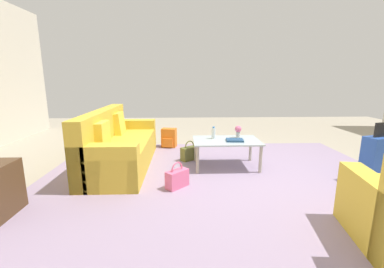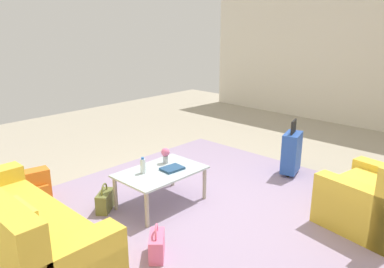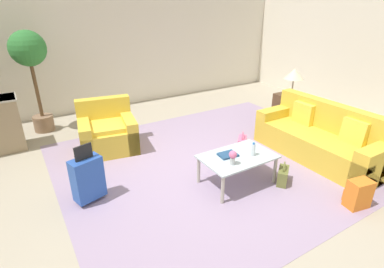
# 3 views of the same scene
# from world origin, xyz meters

# --- Properties ---
(ground_plane) EXTENTS (12.00, 12.00, 0.00)m
(ground_plane) POSITION_xyz_m (0.00, 0.00, 0.00)
(ground_plane) COLOR #A89E89
(area_rug) EXTENTS (5.20, 4.40, 0.01)m
(area_rug) POSITION_xyz_m (0.60, 0.20, 0.00)
(area_rug) COLOR #9984A3
(area_rug) RESTS_ON ground
(couch) EXTENTS (0.86, 2.21, 0.93)m
(couch) POSITION_xyz_m (2.19, -0.60, 0.32)
(couch) COLOR gold
(couch) RESTS_ON ground
(coffee_table) EXTENTS (1.07, 0.70, 0.46)m
(coffee_table) POSITION_xyz_m (0.40, -0.50, 0.40)
(coffee_table) COLOR silver
(coffee_table) RESTS_ON ground
(water_bottle) EXTENTS (0.06, 0.06, 0.20)m
(water_bottle) POSITION_xyz_m (0.60, -0.60, 0.55)
(water_bottle) COLOR silver
(water_bottle) RESTS_ON coffee_table
(coffee_table_book) EXTENTS (0.28, 0.22, 0.03)m
(coffee_table_book) POSITION_xyz_m (0.28, -0.42, 0.47)
(coffee_table_book) COLOR navy
(coffee_table_book) RESTS_ON coffee_table
(flower_vase) EXTENTS (0.11, 0.11, 0.21)m
(flower_vase) POSITION_xyz_m (0.18, -0.65, 0.58)
(flower_vase) COLOR #B2B7BC
(flower_vase) RESTS_ON coffee_table
(suitcase_blue) EXTENTS (0.44, 0.32, 0.85)m
(suitcase_blue) POSITION_xyz_m (-1.60, 0.20, 0.36)
(suitcase_blue) COLOR #2851AD
(suitcase_blue) RESTS_ON ground
(handbag_pink) EXTENTS (0.33, 0.32, 0.36)m
(handbag_pink) POSITION_xyz_m (1.19, 0.30, 0.13)
(handbag_pink) COLOR pink
(handbag_pink) RESTS_ON ground
(handbag_olive) EXTENTS (0.34, 0.31, 0.36)m
(handbag_olive) POSITION_xyz_m (0.99, -0.88, 0.13)
(handbag_olive) COLOR olive
(handbag_olive) RESTS_ON ground
(backpack_orange) EXTENTS (0.33, 0.29, 0.40)m
(backpack_orange) POSITION_xyz_m (1.40, -1.79, 0.19)
(backpack_orange) COLOR orange
(backpack_orange) RESTS_ON ground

